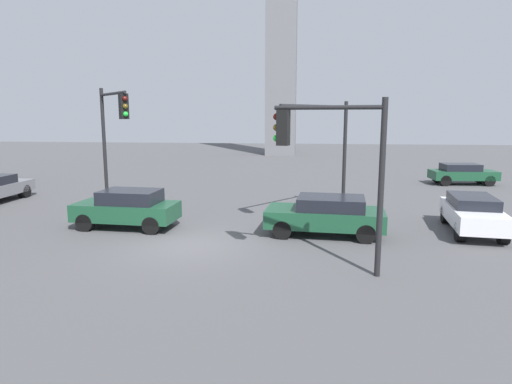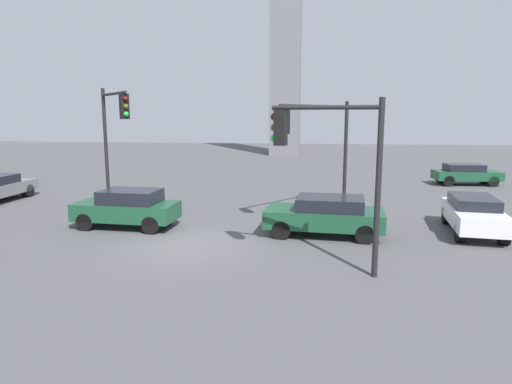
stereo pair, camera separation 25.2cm
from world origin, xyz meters
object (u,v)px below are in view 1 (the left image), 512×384
Objects in this scene: traffic_light_1 at (329,150)px; car_3 at (462,173)px; traffic_light_2 at (317,134)px; car_1 at (127,208)px; car_4 at (473,213)px; car_0 at (326,215)px; traffic_light_0 at (113,125)px.

traffic_light_1 is 1.19× the size of car_3.
traffic_light_2 is 1.23× the size of car_1.
traffic_light_2 is 1.22× the size of car_3.
car_1 is (-7.48, 3.98, -2.63)m from traffic_light_1.
car_4 is (5.81, -1.43, -2.84)m from traffic_light_2.
traffic_light_1 is at bearing 38.93° from traffic_light_2.
car_1 is at bearing 3.13° from car_0.
traffic_light_2 is (8.69, -0.06, -0.32)m from traffic_light_0.
traffic_light_2 is at bearing -73.42° from traffic_light_1.
traffic_light_2 reaches higher than car_3.
car_0 is 1.04× the size of car_4.
traffic_light_2 is at bearing -97.19° from car_4.
traffic_light_0 reaches higher than car_3.
car_4 reaches higher than car_3.
car_1 is 13.11m from car_4.
car_3 is (16.71, 13.01, -0.08)m from car_1.
car_0 is 1.09× the size of car_3.
car_3 is at bearing -119.83° from car_0.
car_3 is at bearing -103.83° from traffic_light_1.
traffic_light_1 reaches higher than car_4.
traffic_light_2 is (-0.21, 6.19, 0.18)m from traffic_light_1.
traffic_light_0 reaches higher than car_4.
car_4 is at bearing -110.52° from car_3.
car_3 is (9.23, 16.99, -2.70)m from traffic_light_1.
car_3 is (9.43, 10.80, -2.88)m from traffic_light_2.
traffic_light_0 is 1.31× the size of car_4.
traffic_light_0 is 1.26× the size of car_0.
car_1 is at bearing -13.34° from traffic_light_1.
traffic_light_2 is 6.63m from car_4.
car_4 is at bearing -165.09° from car_0.
car_1 is 21.18m from car_3.
car_4 is (5.61, 4.76, -2.66)m from traffic_light_1.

